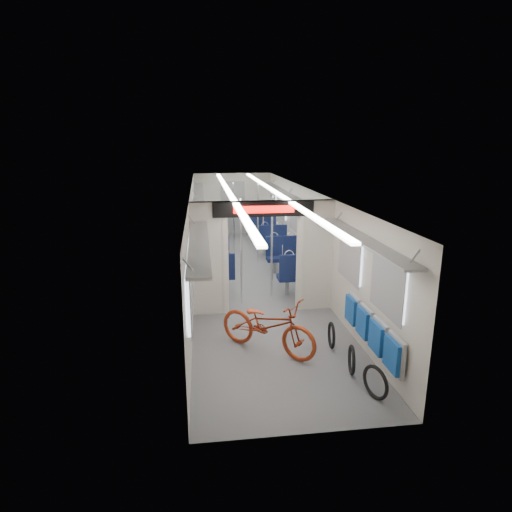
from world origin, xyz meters
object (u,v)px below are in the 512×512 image
at_px(seat_bay_far_right, 267,233).
at_px(stanchion_near_right, 272,248).
at_px(bicycle, 268,325).
at_px(bike_hoop_a, 375,384).
at_px(flip_bench, 371,330).
at_px(stanchion_far_right, 258,223).
at_px(seat_bay_near_right, 290,262).
at_px(bike_hoop_c, 331,337).
at_px(bike_hoop_b, 351,361).
at_px(seat_bay_near_left, 214,261).
at_px(stanchion_far_left, 234,222).
at_px(stanchion_near_left, 241,253).
at_px(seat_bay_far_left, 210,231).

distance_m(seat_bay_far_right, stanchion_near_right, 4.62).
height_order(bicycle, bike_hoop_a, bicycle).
relative_size(flip_bench, stanchion_far_right, 0.92).
xyz_separation_m(seat_bay_near_right, stanchion_near_right, (-0.62, -0.92, 0.61)).
bearing_deg(bike_hoop_c, flip_bench, -54.42).
xyz_separation_m(bicycle, stanchion_far_right, (0.58, 5.56, 0.67)).
distance_m(bike_hoop_b, stanchion_near_right, 3.69).
bearing_deg(seat_bay_near_left, stanchion_near_right, -44.50).
distance_m(bike_hoop_b, seat_bay_far_right, 8.05).
bearing_deg(flip_bench, stanchion_far_left, 103.94).
bearing_deg(bike_hoop_c, bike_hoop_a, -84.66).
bearing_deg(seat_bay_far_right, bicycle, -98.88).
height_order(seat_bay_far_right, stanchion_near_right, stanchion_near_right).
distance_m(bicycle, stanchion_far_right, 5.63).
xyz_separation_m(bike_hoop_b, seat_bay_near_left, (-1.90, 4.74, 0.33)).
relative_size(stanchion_near_left, stanchion_far_right, 1.00).
distance_m(bicycle, stanchion_far_left, 5.95).
bearing_deg(bike_hoop_c, stanchion_far_left, 101.33).
xyz_separation_m(seat_bay_near_left, stanchion_far_left, (0.67, 2.05, 0.62)).
relative_size(bike_hoop_a, stanchion_near_right, 0.21).
height_order(seat_bay_near_left, seat_bay_near_right, seat_bay_near_right).
bearing_deg(stanchion_near_right, stanchion_near_left, -153.51).
bearing_deg(stanchion_far_left, seat_bay_near_right, -63.02).
distance_m(flip_bench, stanchion_far_right, 6.28).
relative_size(seat_bay_far_left, stanchion_near_right, 1.01).
distance_m(stanchion_far_left, stanchion_far_right, 0.75).
height_order(seat_bay_near_left, stanchion_near_right, stanchion_near_right).
bearing_deg(bicycle, stanchion_near_right, 29.40).
bearing_deg(stanchion_near_left, bicycle, -84.55).
xyz_separation_m(bicycle, bike_hoop_c, (1.10, -0.01, -0.27)).
relative_size(flip_bench, seat_bay_far_left, 0.92).
relative_size(bike_hoop_b, seat_bay_far_right, 0.23).
distance_m(stanchion_near_left, stanchion_far_right, 3.39).
height_order(bike_hoop_c, seat_bay_far_right, seat_bay_far_right).
height_order(bike_hoop_c, stanchion_far_left, stanchion_far_left).
height_order(seat_bay_near_right, stanchion_far_right, stanchion_far_right).
xyz_separation_m(bike_hoop_c, stanchion_near_left, (-1.32, 2.28, 0.95)).
bearing_deg(seat_bay_far_right, seat_bay_near_left, -119.49).
bearing_deg(bike_hoop_c, seat_bay_far_left, 103.92).
bearing_deg(stanchion_near_right, seat_bay_near_right, 56.22).
bearing_deg(stanchion_near_right, seat_bay_far_left, 104.49).
bearing_deg(stanchion_far_right, bike_hoop_c, -84.63).
xyz_separation_m(bike_hoop_c, stanchion_near_right, (-0.60, 2.64, 0.95)).
relative_size(bike_hoop_c, stanchion_near_left, 0.20).
bearing_deg(seat_bay_near_right, stanchion_far_right, 104.99).
xyz_separation_m(seat_bay_near_right, seat_bay_far_left, (-1.87, 3.92, 0.03)).
distance_m(seat_bay_near_right, stanchion_far_right, 2.17).
bearing_deg(stanchion_near_right, flip_bench, -72.29).
xyz_separation_m(bicycle, seat_bay_near_left, (-0.75, 3.86, 0.06)).
bearing_deg(seat_bay_far_right, seat_bay_near_right, -90.00).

